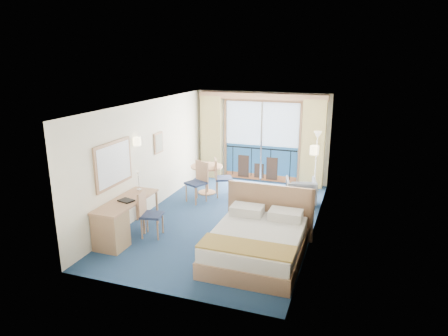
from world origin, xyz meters
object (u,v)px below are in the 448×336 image
at_px(armchair, 301,191).
at_px(desk, 114,225).
at_px(bed, 257,242).
at_px(table_chair_a, 220,175).
at_px(table_chair_b, 199,179).
at_px(round_table, 207,172).
at_px(nightstand, 303,221).
at_px(desk_chair, 148,211).
at_px(floor_lamp, 317,146).

xyz_separation_m(armchair, desk, (-3.17, -3.60, 0.11)).
distance_m(bed, table_chair_a, 3.56).
xyz_separation_m(desk, table_chair_b, (0.59, 2.95, 0.15)).
relative_size(armchair, round_table, 0.86).
bearing_deg(bed, desk, -170.93).
height_order(desk, table_chair_b, table_chair_b).
xyz_separation_m(nightstand, table_chair_a, (-2.48, 1.60, 0.34)).
xyz_separation_m(bed, table_chair_a, (-1.84, 3.04, 0.27)).
bearing_deg(bed, table_chair_a, 121.17).
relative_size(desk, table_chair_b, 1.63).
bearing_deg(bed, desk_chair, 176.03).
height_order(bed, floor_lamp, floor_lamp).
xyz_separation_m(bed, floor_lamp, (0.55, 4.28, 0.98)).
height_order(nightstand, desk, desk).
height_order(bed, nightstand, bed).
bearing_deg(round_table, table_chair_b, -87.63).
bearing_deg(floor_lamp, bed, -97.37).
relative_size(desk_chair, table_chair_b, 0.94).
relative_size(floor_lamp, desk_chair, 1.73).
xyz_separation_m(floor_lamp, round_table, (-2.82, -1.13, -0.71)).
relative_size(armchair, desk, 0.44).
bearing_deg(table_chair_b, nightstand, 4.96).
distance_m(armchair, desk_chair, 4.07).
height_order(bed, table_chair_b, bed).
height_order(round_table, table_chair_b, table_chair_b).
bearing_deg(desk, armchair, 48.62).
bearing_deg(table_chair_a, desk, 139.54).
distance_m(bed, floor_lamp, 4.42).
relative_size(round_table, table_chair_b, 0.83).
xyz_separation_m(floor_lamp, table_chair_b, (-2.80, -1.78, -0.71)).
xyz_separation_m(nightstand, desk, (-3.48, -1.89, 0.20)).
bearing_deg(table_chair_b, bed, -22.95).
height_order(floor_lamp, table_chair_b, floor_lamp).
bearing_deg(desk_chair, bed, -104.30).
height_order(desk, desk_chair, desk_chair).
distance_m(desk_chair, table_chair_a, 2.93).
relative_size(round_table, table_chair_a, 0.84).
relative_size(floor_lamp, desk, 0.99).
bearing_deg(armchair, table_chair_b, -0.33).
relative_size(bed, round_table, 2.47).
xyz_separation_m(bed, round_table, (-2.27, 3.14, 0.28)).
bearing_deg(round_table, bed, -54.15).
bearing_deg(nightstand, armchair, 100.29).
bearing_deg(bed, round_table, 125.85).
height_order(nightstand, armchair, armchair).
xyz_separation_m(table_chair_a, table_chair_b, (-0.41, -0.54, 0.01)).
relative_size(nightstand, round_table, 0.57).
relative_size(bed, desk, 1.25).
distance_m(nightstand, desk, 3.96).
bearing_deg(floor_lamp, round_table, -158.09).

